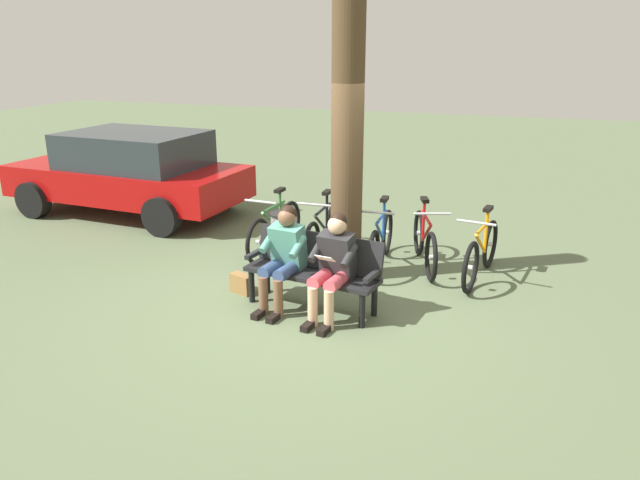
# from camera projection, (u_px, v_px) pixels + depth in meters

# --- Properties ---
(ground_plane) EXTENTS (40.00, 40.00, 0.00)m
(ground_plane) POSITION_uv_depth(u_px,v_px,m) (307.00, 305.00, 7.15)
(ground_plane) COLOR #566647
(bench) EXTENTS (1.65, 0.72, 0.87)m
(bench) POSITION_uv_depth(u_px,v_px,m) (315.00, 266.00, 6.97)
(bench) COLOR black
(bench) RESTS_ON ground
(person_reading) EXTENTS (0.53, 0.81, 1.20)m
(person_reading) POSITION_uv_depth(u_px,v_px,m) (333.00, 262.00, 6.64)
(person_reading) COLOR #262628
(person_reading) RESTS_ON ground
(person_companion) EXTENTS (0.53, 0.81, 1.20)m
(person_companion) POSITION_uv_depth(u_px,v_px,m) (284.00, 253.00, 6.92)
(person_companion) COLOR #4C8C7A
(person_companion) RESTS_ON ground
(handbag) EXTENTS (0.33, 0.23, 0.24)m
(handbag) POSITION_uv_depth(u_px,v_px,m) (242.00, 284.00, 7.46)
(handbag) COLOR olive
(handbag) RESTS_ON ground
(tree_trunk) EXTENTS (0.40, 0.40, 3.47)m
(tree_trunk) POSITION_uv_depth(u_px,v_px,m) (347.00, 146.00, 7.46)
(tree_trunk) COLOR #4C3823
(tree_trunk) RESTS_ON ground
(litter_bin) EXTENTS (0.34, 0.34, 0.87)m
(litter_bin) POSITION_uv_depth(u_px,v_px,m) (284.00, 245.00, 7.88)
(litter_bin) COLOR slate
(litter_bin) RESTS_ON ground
(bicycle_silver) EXTENTS (0.48, 1.67, 0.94)m
(bicycle_silver) POSITION_uv_depth(u_px,v_px,m) (481.00, 253.00, 7.82)
(bicycle_silver) COLOR black
(bicycle_silver) RESTS_ON ground
(bicycle_purple) EXTENTS (0.67, 1.61, 0.94)m
(bicycle_purple) POSITION_uv_depth(u_px,v_px,m) (425.00, 242.00, 8.24)
(bicycle_purple) COLOR black
(bicycle_purple) RESTS_ON ground
(bicycle_green) EXTENTS (0.48, 1.68, 0.94)m
(bicycle_green) POSITION_uv_depth(u_px,v_px,m) (381.00, 241.00, 8.28)
(bicycle_green) COLOR black
(bicycle_green) RESTS_ON ground
(bicycle_orange) EXTENTS (0.48, 1.68, 0.94)m
(bicycle_orange) POSITION_uv_depth(u_px,v_px,m) (323.00, 233.00, 8.65)
(bicycle_orange) COLOR black
(bicycle_orange) RESTS_ON ground
(bicycle_blue) EXTENTS (0.48, 1.68, 0.94)m
(bicycle_blue) POSITION_uv_depth(u_px,v_px,m) (275.00, 230.00, 8.78)
(bicycle_blue) COLOR black
(bicycle_blue) RESTS_ON ground
(parked_car) EXTENTS (4.30, 2.22, 1.47)m
(parked_car) POSITION_uv_depth(u_px,v_px,m) (130.00, 171.00, 10.69)
(parked_car) COLOR #A50C0C
(parked_car) RESTS_ON ground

